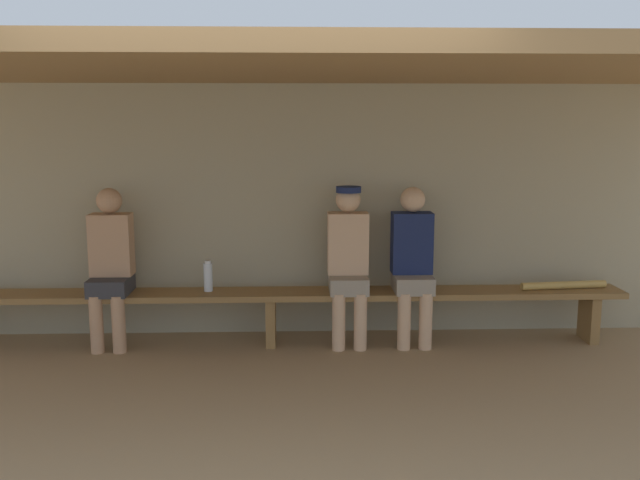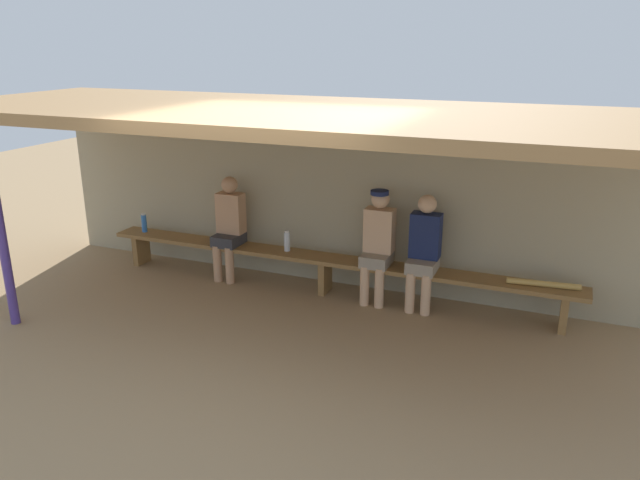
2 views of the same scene
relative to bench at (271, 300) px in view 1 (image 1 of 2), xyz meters
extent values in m
plane|color=#9E7F59|center=(0.00, -1.55, -0.39)|extent=(24.00, 24.00, 0.00)
cube|color=tan|center=(0.00, 0.45, 0.71)|extent=(8.00, 0.20, 2.20)
cube|color=#9E7547|center=(0.00, -0.85, 1.87)|extent=(8.00, 2.80, 0.12)
cube|color=olive|center=(0.00, 0.00, 0.05)|extent=(6.00, 0.36, 0.05)
cube|color=olive|center=(0.00, 0.00, -0.18)|extent=(0.08, 0.29, 0.41)
cube|color=olive|center=(2.75, 0.00, -0.18)|extent=(0.08, 0.29, 0.41)
cube|color=gray|center=(1.20, -0.02, 0.14)|extent=(0.32, 0.40, 0.14)
cylinder|color=#DBAD84|center=(1.11, -0.18, -0.15)|extent=(0.11, 0.11, 0.48)
cylinder|color=#DBAD84|center=(1.29, -0.18, -0.15)|extent=(0.11, 0.11, 0.48)
cube|color=#19234C|center=(1.20, 0.06, 0.47)|extent=(0.34, 0.20, 0.52)
sphere|color=#DBAD84|center=(1.20, 0.06, 0.84)|extent=(0.21, 0.21, 0.21)
cube|color=#333338|center=(-1.33, -0.02, 0.14)|extent=(0.32, 0.40, 0.14)
cylinder|color=tan|center=(-1.42, -0.18, -0.15)|extent=(0.11, 0.11, 0.48)
cylinder|color=tan|center=(-1.24, -0.18, -0.15)|extent=(0.11, 0.11, 0.48)
cube|color=tan|center=(-1.33, 0.06, 0.47)|extent=(0.34, 0.20, 0.52)
sphere|color=tan|center=(-1.33, 0.06, 0.84)|extent=(0.21, 0.21, 0.21)
cube|color=gray|center=(0.66, -0.02, 0.14)|extent=(0.32, 0.40, 0.14)
cylinder|color=#DBAD84|center=(0.57, -0.18, -0.15)|extent=(0.11, 0.11, 0.48)
cylinder|color=#DBAD84|center=(0.75, -0.18, -0.15)|extent=(0.11, 0.11, 0.48)
cube|color=#DBAD84|center=(0.66, 0.06, 0.47)|extent=(0.34, 0.20, 0.52)
sphere|color=#DBAD84|center=(0.66, 0.06, 0.84)|extent=(0.21, 0.21, 0.21)
cylinder|color=#19234C|center=(0.66, 0.02, 0.93)|extent=(0.21, 0.21, 0.05)
cylinder|color=silver|center=(-0.53, 0.04, 0.19)|extent=(0.08, 0.08, 0.24)
cylinder|color=white|center=(-0.53, 0.04, 0.32)|extent=(0.05, 0.05, 0.02)
cylinder|color=tan|center=(2.51, 0.00, 0.11)|extent=(0.76, 0.14, 0.07)
camera|label=1|loc=(0.22, -5.67, 1.48)|focal=38.63mm
camera|label=2|loc=(2.61, -6.56, 2.60)|focal=34.65mm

